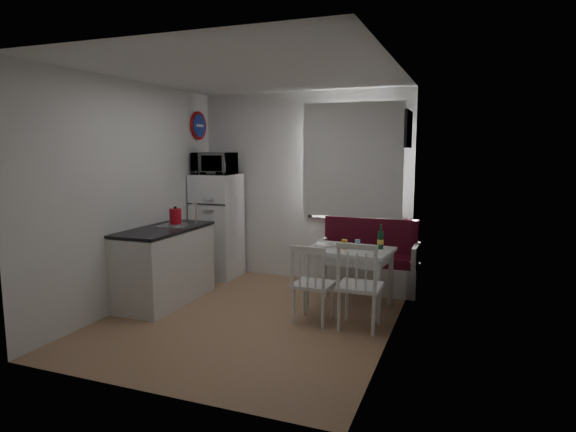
% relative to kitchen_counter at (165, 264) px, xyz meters
% --- Properties ---
extents(floor, '(3.00, 3.50, 0.02)m').
position_rel_kitchen_counter_xyz_m(floor, '(1.20, -0.16, -0.46)').
color(floor, '#A98259').
rests_on(floor, ground).
extents(ceiling, '(3.00, 3.50, 0.02)m').
position_rel_kitchen_counter_xyz_m(ceiling, '(1.20, -0.16, 2.14)').
color(ceiling, white).
rests_on(ceiling, wall_back).
extents(wall_back, '(3.00, 0.02, 2.60)m').
position_rel_kitchen_counter_xyz_m(wall_back, '(1.20, 1.59, 0.84)').
color(wall_back, white).
rests_on(wall_back, floor).
extents(wall_front, '(3.00, 0.02, 2.60)m').
position_rel_kitchen_counter_xyz_m(wall_front, '(1.20, -1.91, 0.84)').
color(wall_front, white).
rests_on(wall_front, floor).
extents(wall_left, '(0.02, 3.50, 2.60)m').
position_rel_kitchen_counter_xyz_m(wall_left, '(-0.30, -0.16, 0.84)').
color(wall_left, white).
rests_on(wall_left, floor).
extents(wall_right, '(0.02, 3.50, 2.60)m').
position_rel_kitchen_counter_xyz_m(wall_right, '(2.70, -0.16, 0.84)').
color(wall_right, white).
rests_on(wall_right, floor).
extents(window, '(1.22, 0.06, 1.47)m').
position_rel_kitchen_counter_xyz_m(window, '(1.90, 1.56, 1.17)').
color(window, white).
rests_on(window, wall_back).
extents(curtain, '(1.35, 0.02, 1.50)m').
position_rel_kitchen_counter_xyz_m(curtain, '(1.90, 1.49, 1.22)').
color(curtain, white).
rests_on(curtain, wall_back).
extents(kitchen_counter, '(0.62, 1.32, 1.16)m').
position_rel_kitchen_counter_xyz_m(kitchen_counter, '(0.00, 0.00, 0.00)').
color(kitchen_counter, white).
rests_on(kitchen_counter, floor).
extents(wall_sign, '(0.03, 0.40, 0.40)m').
position_rel_kitchen_counter_xyz_m(wall_sign, '(-0.27, 1.29, 1.69)').
color(wall_sign, '#1B35A7').
rests_on(wall_sign, wall_left).
extents(picture_frame, '(0.04, 0.52, 0.42)m').
position_rel_kitchen_counter_xyz_m(picture_frame, '(2.67, 0.94, 1.59)').
color(picture_frame, black).
rests_on(picture_frame, wall_right).
extents(bench, '(1.29, 0.50, 0.92)m').
position_rel_kitchen_counter_xyz_m(bench, '(2.17, 1.35, -0.15)').
color(bench, white).
rests_on(bench, floor).
extents(dining_table, '(1.00, 0.75, 0.70)m').
position_rel_kitchen_counter_xyz_m(dining_table, '(2.12, 0.54, 0.17)').
color(dining_table, white).
rests_on(dining_table, floor).
extents(chair_left, '(0.41, 0.39, 0.45)m').
position_rel_kitchen_counter_xyz_m(chair_left, '(1.87, -0.12, 0.07)').
color(chair_left, white).
rests_on(chair_left, floor).
extents(chair_right, '(0.43, 0.41, 0.49)m').
position_rel_kitchen_counter_xyz_m(chair_right, '(2.37, -0.12, 0.11)').
color(chair_right, white).
rests_on(chair_right, floor).
extents(fridge, '(0.59, 0.59, 1.47)m').
position_rel_kitchen_counter_xyz_m(fridge, '(0.02, 1.24, 0.28)').
color(fridge, white).
rests_on(fridge, floor).
extents(microwave, '(0.55, 0.37, 0.31)m').
position_rel_kitchen_counter_xyz_m(microwave, '(0.02, 1.19, 1.17)').
color(microwave, white).
rests_on(microwave, fridge).
extents(kettle, '(0.17, 0.17, 0.23)m').
position_rel_kitchen_counter_xyz_m(kettle, '(0.05, 0.17, 0.56)').
color(kettle, red).
rests_on(kettle, kitchen_counter).
extents(wine_bottle, '(0.07, 0.07, 0.28)m').
position_rel_kitchen_counter_xyz_m(wine_bottle, '(2.45, 0.64, 0.39)').
color(wine_bottle, '#154223').
rests_on(wine_bottle, dining_table).
extents(drinking_glass_orange, '(0.07, 0.07, 0.11)m').
position_rel_kitchen_counter_xyz_m(drinking_glass_orange, '(2.07, 0.49, 0.30)').
color(drinking_glass_orange, yellow).
rests_on(drinking_glass_orange, dining_table).
extents(drinking_glass_blue, '(0.06, 0.06, 0.10)m').
position_rel_kitchen_counter_xyz_m(drinking_glass_blue, '(2.20, 0.59, 0.30)').
color(drinking_glass_blue, '#8AC3EC').
rests_on(drinking_glass_blue, dining_table).
extents(plate, '(0.24, 0.24, 0.02)m').
position_rel_kitchen_counter_xyz_m(plate, '(1.82, 0.56, 0.26)').
color(plate, white).
rests_on(plate, dining_table).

